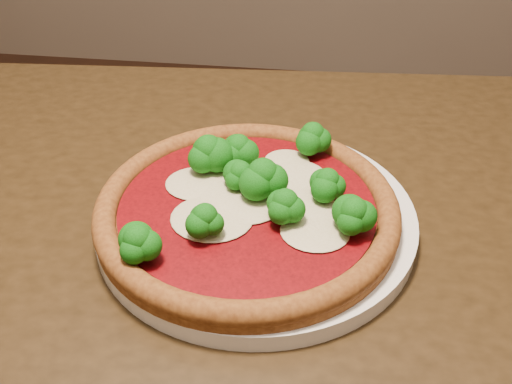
# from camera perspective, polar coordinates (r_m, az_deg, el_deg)

# --- Properties ---
(dining_table) EXTENTS (1.21, 0.95, 0.75)m
(dining_table) POSITION_cam_1_polar(r_m,az_deg,el_deg) (0.60, -7.74, -14.31)
(dining_table) COLOR black
(dining_table) RESTS_ON floor
(plate) EXTENTS (0.32, 0.32, 0.02)m
(plate) POSITION_cam_1_polar(r_m,az_deg,el_deg) (0.57, -0.00, -2.49)
(plate) COLOR silver
(plate) RESTS_ON dining_table
(pizza) EXTENTS (0.29, 0.29, 0.06)m
(pizza) POSITION_cam_1_polar(r_m,az_deg,el_deg) (0.55, -0.69, -1.00)
(pizza) COLOR brown
(pizza) RESTS_ON plate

